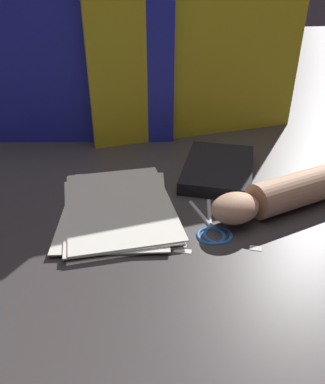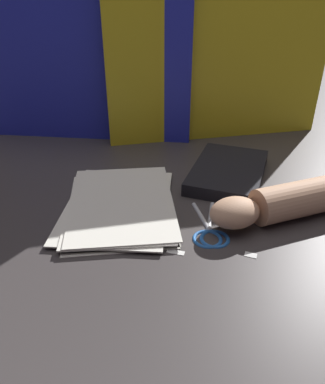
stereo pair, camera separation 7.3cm
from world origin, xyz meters
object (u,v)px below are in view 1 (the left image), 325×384
object	(u,v)px
paper_stack	(118,207)
book_closed	(218,169)
scissors	(212,228)
hand_forearm	(281,194)

from	to	relation	value
paper_stack	book_closed	size ratio (longest dim) A/B	1.13
scissors	paper_stack	bearing A→B (deg)	151.96
book_closed	scissors	distance (m)	0.24
paper_stack	hand_forearm	distance (m)	0.34
hand_forearm	scissors	bearing A→B (deg)	-161.75
book_closed	hand_forearm	xyz separation A→B (m)	(0.08, -0.17, 0.02)
scissors	hand_forearm	xyz separation A→B (m)	(0.16, 0.05, 0.03)
book_closed	scissors	size ratio (longest dim) A/B	1.83
paper_stack	hand_forearm	size ratio (longest dim) A/B	1.01
paper_stack	scissors	xyz separation A→B (m)	(0.18, -0.09, -0.00)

